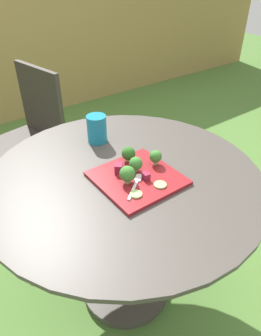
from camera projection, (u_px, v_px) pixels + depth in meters
The scene contains 14 objects.
ground_plane at pixel (126, 288), 1.61m from camera, with size 12.00×12.00×0.00m, color #4C7533.
patio_table at pixel (125, 214), 1.32m from camera, with size 1.07×1.07×0.74m.
patio_chair at pixel (30, 130), 1.95m from camera, with size 0.52×0.52×0.90m.
salad_plate at pixel (137, 178), 1.16m from camera, with size 0.30×0.30×0.01m, color maroon.
drinking_glass at pixel (97, 130), 1.38m from camera, with size 0.09×0.09×0.12m.
fork at pixel (136, 184), 1.12m from camera, with size 0.13×0.11×0.00m.
broccoli_floret_0 at pixel (156, 157), 1.21m from camera, with size 0.05×0.05×0.06m.
broccoli_floret_1 at pixel (127, 174), 1.11m from camera, with size 0.06×0.06×0.07m.
broccoli_floret_2 at pixel (128, 154), 1.23m from camera, with size 0.06×0.06×0.06m.
broccoli_floret_3 at pixel (136, 164), 1.17m from camera, with size 0.05×0.05×0.06m.
cucumber_slice_0 at pixel (136, 194), 1.07m from camera, with size 0.04×0.04×0.01m, color #8EB766.
cucumber_slice_1 at pixel (160, 185), 1.11m from camera, with size 0.05×0.05×0.01m, color #8EB766.
beet_chunk_0 at pixel (146, 176), 1.14m from camera, with size 0.03×0.02×0.03m, color maroon.
beet_chunk_1 at pixel (119, 168), 1.17m from camera, with size 0.04×0.03×0.04m, color maroon.
Camera 1 is at (-0.56, -0.80, 1.43)m, focal length 32.96 mm.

